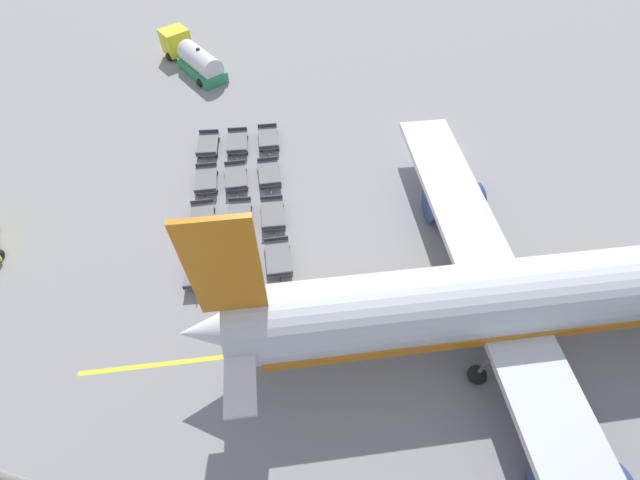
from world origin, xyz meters
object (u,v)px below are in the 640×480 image
(airplane, at_px, (521,298))
(fuel_tanker_primary, at_px, (195,58))
(baggage_dolly_row_mid_b_col_a, at_px, (268,138))
(baggage_dolly_row_near_col_d, at_px, (199,270))
(baggage_dolly_row_mid_a_col_b, at_px, (236,177))
(baggage_dolly_row_mid_b_col_d, at_px, (278,258))
(baggage_dolly_row_near_col_b, at_px, (206,180))
(baggage_dolly_row_mid_a_col_c, at_px, (240,216))
(baggage_dolly_row_mid_a_col_d, at_px, (238,262))
(baggage_dolly_row_mid_b_col_b, at_px, (269,174))
(baggage_dolly_row_mid_a_col_a, at_px, (237,142))
(baggage_dolly_row_near_col_c, at_px, (202,219))
(baggage_dolly_row_mid_b_col_c, at_px, (273,214))
(baggage_dolly_row_near_col_a, at_px, (208,145))

(airplane, relative_size, fuel_tanker_primary, 4.07)
(airplane, xyz_separation_m, baggage_dolly_row_mid_b_col_a, (-21.80, -10.84, -2.97))
(fuel_tanker_primary, xyz_separation_m, baggage_dolly_row_near_col_d, (26.90, -2.19, -0.81))
(baggage_dolly_row_mid_a_col_b, height_order, baggage_dolly_row_mid_b_col_d, same)
(baggage_dolly_row_near_col_b, xyz_separation_m, baggage_dolly_row_mid_a_col_c, (4.67, 2.04, 0.00))
(baggage_dolly_row_mid_a_col_c, xyz_separation_m, baggage_dolly_row_mid_a_col_d, (4.24, -0.77, 0.00))
(baggage_dolly_row_near_col_b, relative_size, baggage_dolly_row_near_col_d, 1.00)
(baggage_dolly_row_near_col_d, distance_m, baggage_dolly_row_mid_b_col_b, 10.47)
(baggage_dolly_row_mid_a_col_a, height_order, baggage_dolly_row_mid_a_col_d, same)
(baggage_dolly_row_near_col_b, xyz_separation_m, baggage_dolly_row_mid_b_col_b, (0.62, 5.10, 0.00))
(airplane, distance_m, fuel_tanker_primary, 39.42)
(baggage_dolly_row_near_col_c, relative_size, baggage_dolly_row_mid_b_col_d, 1.00)
(baggage_dolly_row_mid_a_col_a, height_order, baggage_dolly_row_mid_b_col_c, same)
(fuel_tanker_primary, distance_m, baggage_dolly_row_near_col_b, 18.11)
(fuel_tanker_primary, bearing_deg, airplane, 23.94)
(fuel_tanker_primary, bearing_deg, baggage_dolly_row_near_col_b, -2.47)
(baggage_dolly_row_near_col_a, xyz_separation_m, baggage_dolly_row_near_col_c, (8.63, -1.30, 0.00))
(baggage_dolly_row_near_col_d, bearing_deg, baggage_dolly_row_near_col_a, 171.40)
(baggage_dolly_row_mid_b_col_c, bearing_deg, baggage_dolly_row_mid_a_col_a, -171.69)
(baggage_dolly_row_near_col_d, relative_size, baggage_dolly_row_mid_b_col_a, 1.00)
(baggage_dolly_row_near_col_c, height_order, baggage_dolly_row_mid_b_col_c, same)
(baggage_dolly_row_near_col_a, relative_size, baggage_dolly_row_mid_a_col_c, 1.00)
(baggage_dolly_row_mid_a_col_c, distance_m, baggage_dolly_row_mid_b_col_a, 9.41)
(baggage_dolly_row_mid_a_col_a, relative_size, baggage_dolly_row_mid_b_col_c, 1.00)
(baggage_dolly_row_mid_b_col_d, bearing_deg, airplane, 55.86)
(baggage_dolly_row_mid_b_col_a, bearing_deg, baggage_dolly_row_mid_b_col_c, -8.79)
(baggage_dolly_row_mid_a_col_d, bearing_deg, baggage_dolly_row_mid_b_col_d, 82.28)
(airplane, xyz_separation_m, baggage_dolly_row_near_col_c, (-13.72, -17.45, -2.97))
(baggage_dolly_row_mid_a_col_b, relative_size, baggage_dolly_row_mid_b_col_c, 0.99)
(airplane, height_order, baggage_dolly_row_mid_a_col_c, airplane)
(baggage_dolly_row_near_col_d, distance_m, baggage_dolly_row_mid_a_col_b, 9.29)
(baggage_dolly_row_mid_a_col_b, xyz_separation_m, baggage_dolly_row_mid_b_col_b, (0.29, 2.71, 0.00))
(baggage_dolly_row_near_col_b, distance_m, baggage_dolly_row_near_col_c, 4.23)
(baggage_dolly_row_near_col_b, relative_size, baggage_dolly_row_mid_b_col_b, 1.00)
(baggage_dolly_row_mid_a_col_d, bearing_deg, baggage_dolly_row_near_col_d, -92.08)
(baggage_dolly_row_mid_b_col_b, bearing_deg, baggage_dolly_row_mid_a_col_d, -24.82)
(baggage_dolly_row_mid_b_col_d, bearing_deg, baggage_dolly_row_mid_a_col_b, -169.36)
(baggage_dolly_row_mid_b_col_b, relative_size, baggage_dolly_row_mid_b_col_d, 1.00)
(fuel_tanker_primary, height_order, baggage_dolly_row_near_col_d, fuel_tanker_primary)
(fuel_tanker_primary, relative_size, baggage_dolly_row_near_col_a, 2.42)
(baggage_dolly_row_near_col_d, bearing_deg, fuel_tanker_primary, 175.35)
(baggage_dolly_row_mid_a_col_a, distance_m, baggage_dolly_row_mid_a_col_c, 8.83)
(baggage_dolly_row_mid_b_col_d, bearing_deg, baggage_dolly_row_mid_a_col_d, -97.72)
(fuel_tanker_primary, xyz_separation_m, baggage_dolly_row_mid_a_col_b, (18.42, 1.61, -0.81))
(airplane, bearing_deg, baggage_dolly_row_near_col_d, -116.55)
(baggage_dolly_row_mid_b_col_a, bearing_deg, baggage_dolly_row_mid_a_col_a, -93.70)
(fuel_tanker_primary, distance_m, baggage_dolly_row_mid_a_col_c, 22.80)
(baggage_dolly_row_mid_b_col_d, bearing_deg, baggage_dolly_row_mid_b_col_a, 172.09)
(baggage_dolly_row_mid_b_col_d, bearing_deg, baggage_dolly_row_mid_a_col_c, -156.24)
(fuel_tanker_primary, height_order, baggage_dolly_row_mid_a_col_d, fuel_tanker_primary)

